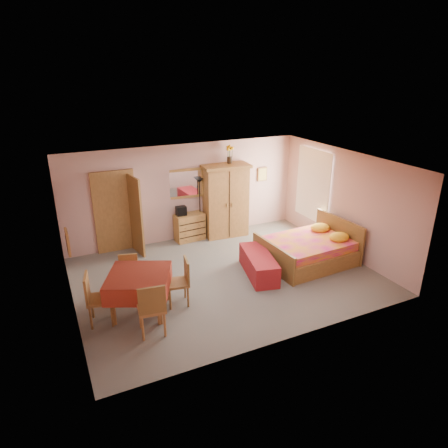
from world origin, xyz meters
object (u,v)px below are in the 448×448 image
chair_south (151,307)px  chair_north (129,276)px  bed (307,244)px  sunflower_vase (230,154)px  chair_west (100,299)px  wall_mirror (185,183)px  stereo (181,211)px  bench (259,264)px  chair_east (177,282)px  floor_lamp (200,209)px  dining_table (140,293)px  chest_of_drawers (190,227)px  wardrobe (226,201)px

chair_south → chair_north: (-0.07, 1.44, -0.09)m
bed → chair_south: (-4.14, -1.11, 0.03)m
sunflower_vase → bed: size_ratio=0.23×
chair_south → chair_west: 1.03m
wall_mirror → stereo: (-0.22, -0.19, -0.68)m
stereo → bench: size_ratio=0.18×
wall_mirror → chair_south: size_ratio=0.98×
stereo → chair_east: (-1.13, -2.90, -0.39)m
chair_west → chair_east: 1.47m
chair_east → sunflower_vase: bearing=-31.0°
floor_lamp → bench: 2.67m
stereo → dining_table: size_ratio=0.23×
stereo → bed: (2.30, -2.48, -0.39)m
floor_lamp → chair_north: floor_lamp is taller
chest_of_drawers → chair_west: (-2.82, -2.89, 0.13)m
wardrobe → chair_east: (-2.39, -2.79, -0.53)m
bench → dining_table: 2.84m
wall_mirror → bench: bearing=-70.4°
dining_table → chair_east: 0.75m
wall_mirror → bed: wall_mirror is taller
chair_south → wardrobe: bearing=55.8°
wall_mirror → floor_lamp: size_ratio=0.61×
chest_of_drawers → floor_lamp: floor_lamp is taller
wall_mirror → floor_lamp: wall_mirror is taller
chest_of_drawers → dining_table: dining_table is taller
dining_table → chair_west: (-0.73, -0.03, 0.09)m
chest_of_drawers → sunflower_vase: sunflower_vase is taller
stereo → wardrobe: 1.28m
stereo → chair_east: size_ratio=0.28×
chair_west → chair_east: bearing=102.1°
bed → chair_west: bearing=-178.0°
floor_lamp → chair_west: 4.34m
chair_south → bench: bearing=28.4°
floor_lamp → dining_table: 3.83m
sunflower_vase → stereo: bearing=179.8°
bench → chair_west: 3.57m
chest_of_drawers → chair_west: 4.03m
bench → chair_north: chair_north is taller
chair_south → chair_north: chair_south is taller
chest_of_drawers → chair_east: 3.18m
wall_mirror → sunflower_vase: 1.41m
dining_table → chair_west: chair_west is taller
dining_table → chair_north: chair_north is taller
bed → bench: (-1.36, -0.05, -0.24)m
stereo → floor_lamp: (0.56, 0.05, -0.03)m
stereo → dining_table: stereo is taller
chest_of_drawers → chair_south: (-2.06, -3.58, 0.14)m
wall_mirror → wardrobe: (1.05, -0.30, -0.54)m
bench → chair_south: size_ratio=1.43×
sunflower_vase → wall_mirror: bearing=170.7°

